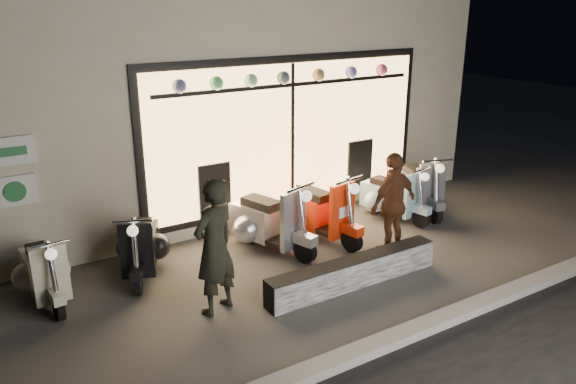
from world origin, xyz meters
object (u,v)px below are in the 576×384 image
object	(u,v)px
scooter_red	(315,211)
woman	(393,204)
graffiti_barrier	(353,272)
man	(214,247)
scooter_silver	(264,220)

from	to	relation	value
scooter_red	woman	bearing A→B (deg)	-70.82
graffiti_barrier	man	distance (m)	2.03
graffiti_barrier	scooter_silver	size ratio (longest dim) A/B	1.69
graffiti_barrier	man	xyz separation A→B (m)	(-1.88, 0.39, 0.68)
graffiti_barrier	scooter_red	bearing A→B (deg)	72.81
graffiti_barrier	scooter_silver	xyz separation A→B (m)	(-0.42, 1.74, 0.26)
woman	man	bearing A→B (deg)	-5.36
scooter_red	man	world-z (taller)	man
scooter_silver	graffiti_barrier	bearing A→B (deg)	-93.76
graffiti_barrier	woman	size ratio (longest dim) A/B	1.68
scooter_red	woman	size ratio (longest dim) A/B	0.98
graffiti_barrier	man	size ratio (longest dim) A/B	1.53
graffiti_barrier	woman	world-z (taller)	woman
scooter_silver	woman	world-z (taller)	woman
scooter_red	man	size ratio (longest dim) A/B	0.90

